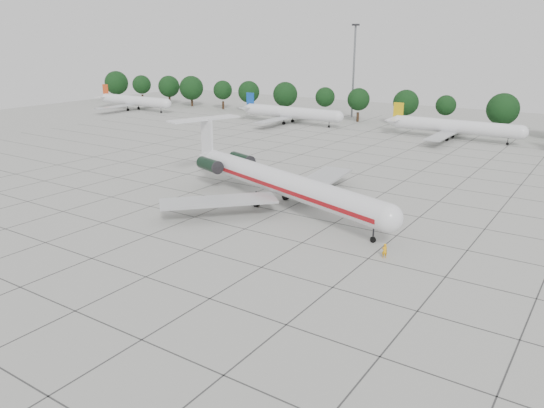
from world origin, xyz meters
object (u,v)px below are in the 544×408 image
object	(u,v)px
ground_crew	(385,251)
bg_airliner_b	(291,113)
main_airliner	(274,180)
bg_airliner_c	(454,127)
floodlight_mast	(354,66)
bg_airliner_a	(134,101)

from	to	relation	value
ground_crew	bg_airliner_b	distance (m)	89.69
main_airliner	bg_airliner_b	size ratio (longest dim) A/B	1.45
bg_airliner_c	floodlight_mast	size ratio (longest dim) A/B	1.11
ground_crew	bg_airliner_a	xyz separation A→B (m)	(-110.29, 66.37, 2.11)
bg_airliner_b	floodlight_mast	bearing A→B (deg)	68.52
main_airliner	bg_airliner_a	xyz separation A→B (m)	(-90.41, 57.25, -0.57)
bg_airliner_a	ground_crew	bearing A→B (deg)	-31.04
main_airliner	floodlight_mast	bearing A→B (deg)	127.06
ground_crew	floodlight_mast	bearing A→B (deg)	-103.64
bg_airliner_c	floodlight_mast	xyz separation A→B (m)	(-34.34, 19.42, 11.37)
ground_crew	bg_airliner_c	size ratio (longest dim) A/B	0.06
main_airliner	bg_airliner_b	world-z (taller)	main_airliner
bg_airliner_a	bg_airliner_b	size ratio (longest dim) A/B	1.00
bg_airliner_b	bg_airliner_c	xyz separation A→B (m)	(42.33, 0.88, 0.00)
main_airliner	ground_crew	distance (m)	22.03
bg_airliner_a	bg_airliner_b	bearing A→B (deg)	4.39
bg_airliner_b	bg_airliner_c	distance (m)	42.34
main_airliner	floodlight_mast	distance (m)	86.93
bg_airliner_b	floodlight_mast	size ratio (longest dim) A/B	1.11
ground_crew	floodlight_mast	world-z (taller)	floodlight_mast
main_airliner	bg_airliner_a	distance (m)	107.01
main_airliner	ground_crew	world-z (taller)	main_airliner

